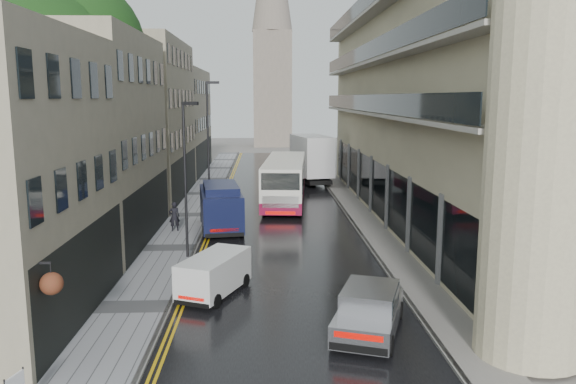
{
  "coord_description": "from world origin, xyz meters",
  "views": [
    {
      "loc": [
        -0.98,
        -9.21,
        7.82
      ],
      "look_at": [
        0.21,
        18.0,
        3.2
      ],
      "focal_mm": 35.0,
      "sensor_mm": 36.0,
      "label": 1
    }
  ],
  "objects_px": {
    "silver_hatchback": "(335,324)",
    "lamp_post_far": "(208,141)",
    "tree_far": "(111,119)",
    "lamp_post_near": "(185,181)",
    "navy_van": "(204,213)",
    "pedestrian": "(174,216)",
    "white_van": "(181,282)",
    "tree_near": "(36,115)",
    "cream_bus": "(264,188)",
    "white_lorry": "(302,162)"
  },
  "relations": [
    {
      "from": "silver_hatchback",
      "to": "lamp_post_far",
      "type": "height_order",
      "value": "lamp_post_far"
    },
    {
      "from": "tree_far",
      "to": "lamp_post_near",
      "type": "xyz_separation_m",
      "value": [
        7.47,
        -15.53,
        -2.38
      ]
    },
    {
      "from": "silver_hatchback",
      "to": "navy_van",
      "type": "distance_m",
      "value": 15.25
    },
    {
      "from": "navy_van",
      "to": "pedestrian",
      "type": "xyz_separation_m",
      "value": [
        -1.89,
        1.38,
        -0.48
      ]
    },
    {
      "from": "silver_hatchback",
      "to": "pedestrian",
      "type": "distance_m",
      "value": 17.25
    },
    {
      "from": "tree_far",
      "to": "white_van",
      "type": "relative_size",
      "value": 3.39
    },
    {
      "from": "navy_van",
      "to": "lamp_post_far",
      "type": "xyz_separation_m",
      "value": [
        -0.88,
        11.96,
        3.07
      ]
    },
    {
      "from": "tree_near",
      "to": "cream_bus",
      "type": "distance_m",
      "value": 15.38
    },
    {
      "from": "pedestrian",
      "to": "lamp_post_far",
      "type": "relative_size",
      "value": 0.19
    },
    {
      "from": "tree_far",
      "to": "white_lorry",
      "type": "bearing_deg",
      "value": 24.07
    },
    {
      "from": "tree_near",
      "to": "navy_van",
      "type": "distance_m",
      "value": 9.98
    },
    {
      "from": "silver_hatchback",
      "to": "lamp_post_near",
      "type": "xyz_separation_m",
      "value": [
        -5.94,
        10.15,
        3.03
      ]
    },
    {
      "from": "tree_near",
      "to": "pedestrian",
      "type": "relative_size",
      "value": 8.13
    },
    {
      "from": "cream_bus",
      "to": "lamp_post_near",
      "type": "distance_m",
      "value": 12.04
    },
    {
      "from": "silver_hatchback",
      "to": "pedestrian",
      "type": "bearing_deg",
      "value": 134.62
    },
    {
      "from": "pedestrian",
      "to": "lamp_post_far",
      "type": "distance_m",
      "value": 11.21
    },
    {
      "from": "pedestrian",
      "to": "cream_bus",
      "type": "bearing_deg",
      "value": -144.93
    },
    {
      "from": "white_van",
      "to": "lamp_post_far",
      "type": "height_order",
      "value": "lamp_post_far"
    },
    {
      "from": "white_van",
      "to": "lamp_post_far",
      "type": "distance_m",
      "value": 22.37
    },
    {
      "from": "lamp_post_near",
      "to": "lamp_post_far",
      "type": "distance_m",
      "value": 16.04
    },
    {
      "from": "tree_far",
      "to": "pedestrian",
      "type": "height_order",
      "value": "tree_far"
    },
    {
      "from": "tree_near",
      "to": "white_van",
      "type": "xyz_separation_m",
      "value": [
        8.35,
        -8.55,
        -6.09
      ]
    },
    {
      "from": "white_van",
      "to": "lamp_post_far",
      "type": "bearing_deg",
      "value": 115.62
    },
    {
      "from": "silver_hatchback",
      "to": "navy_van",
      "type": "relative_size",
      "value": 0.75
    },
    {
      "from": "tree_near",
      "to": "silver_hatchback",
      "type": "distance_m",
      "value": 19.65
    },
    {
      "from": "white_lorry",
      "to": "navy_van",
      "type": "relative_size",
      "value": 1.49
    },
    {
      "from": "white_van",
      "to": "navy_van",
      "type": "xyz_separation_m",
      "value": [
        -0.15,
        10.08,
        0.61
      ]
    },
    {
      "from": "pedestrian",
      "to": "lamp_post_far",
      "type": "height_order",
      "value": "lamp_post_far"
    },
    {
      "from": "tree_near",
      "to": "cream_bus",
      "type": "relative_size",
      "value": 1.15
    },
    {
      "from": "tree_far",
      "to": "lamp_post_near",
      "type": "distance_m",
      "value": 17.4
    },
    {
      "from": "navy_van",
      "to": "pedestrian",
      "type": "height_order",
      "value": "navy_van"
    },
    {
      "from": "tree_near",
      "to": "white_van",
      "type": "relative_size",
      "value": 3.78
    },
    {
      "from": "tree_far",
      "to": "lamp_post_far",
      "type": "relative_size",
      "value": 1.41
    },
    {
      "from": "cream_bus",
      "to": "lamp_post_near",
      "type": "relative_size",
      "value": 1.62
    },
    {
      "from": "silver_hatchback",
      "to": "cream_bus",
      "type": "bearing_deg",
      "value": 115.02
    },
    {
      "from": "cream_bus",
      "to": "tree_far",
      "type": "bearing_deg",
      "value": 163.98
    },
    {
      "from": "cream_bus",
      "to": "navy_van",
      "type": "distance_m",
      "value": 7.9
    },
    {
      "from": "tree_far",
      "to": "silver_hatchback",
      "type": "bearing_deg",
      "value": -62.43
    },
    {
      "from": "white_van",
      "to": "lamp_post_near",
      "type": "bearing_deg",
      "value": 118.48
    },
    {
      "from": "lamp_post_near",
      "to": "lamp_post_far",
      "type": "bearing_deg",
      "value": 114.06
    },
    {
      "from": "silver_hatchback",
      "to": "white_van",
      "type": "xyz_separation_m",
      "value": [
        -5.35,
        4.12,
        0.03
      ]
    },
    {
      "from": "cream_bus",
      "to": "navy_van",
      "type": "xyz_separation_m",
      "value": [
        -3.34,
        -7.16,
        -0.21
      ]
    },
    {
      "from": "cream_bus",
      "to": "white_van",
      "type": "relative_size",
      "value": 3.28
    },
    {
      "from": "tree_near",
      "to": "white_lorry",
      "type": "distance_m",
      "value": 25.01
    },
    {
      "from": "tree_near",
      "to": "white_lorry",
      "type": "xyz_separation_m",
      "value": [
        14.91,
        19.53,
        -4.72
      ]
    },
    {
      "from": "cream_bus",
      "to": "lamp_post_far",
      "type": "relative_size",
      "value": 1.37
    },
    {
      "from": "tree_far",
      "to": "cream_bus",
      "type": "bearing_deg",
      "value": -20.98
    },
    {
      "from": "lamp_post_near",
      "to": "silver_hatchback",
      "type": "bearing_deg",
      "value": -37.2
    },
    {
      "from": "silver_hatchback",
      "to": "tree_near",
      "type": "bearing_deg",
      "value": 156.46
    },
    {
      "from": "silver_hatchback",
      "to": "lamp_post_near",
      "type": "height_order",
      "value": "lamp_post_near"
    }
  ]
}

